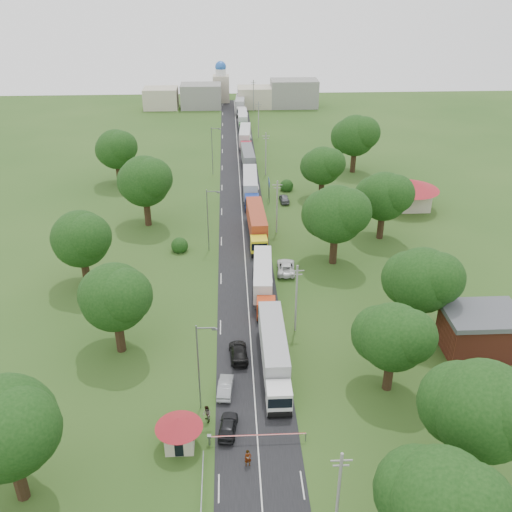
{
  "coord_description": "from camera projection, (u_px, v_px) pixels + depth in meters",
  "views": [
    {
      "loc": [
        -2.08,
        -64.02,
        40.3
      ],
      "look_at": [
        1.41,
        6.97,
        3.0
      ],
      "focal_mm": 40.0,
      "sensor_mm": 36.0,
      "label": 1
    }
  ],
  "objects": [
    {
      "name": "pole_5",
      "position": [
        253.0,
        95.0,
        166.37
      ],
      "size": [
        1.6,
        0.24,
        9.0
      ],
      "color": "gray",
      "rests_on": "ground"
    },
    {
      "name": "tree_0",
      "position": [
        442.0,
        500.0,
        39.14
      ],
      "size": [
        8.8,
        8.8,
        11.07
      ],
      "color": "#382616",
      "rests_on": "ground"
    },
    {
      "name": "house_cream",
      "position": [
        410.0,
        189.0,
        101.59
      ],
      "size": [
        10.08,
        10.08,
        5.8
      ],
      "color": "#BDB69D",
      "rests_on": "ground"
    },
    {
      "name": "tree_12",
      "position": [
        144.0,
        181.0,
        93.36
      ],
      "size": [
        9.6,
        9.6,
        12.05
      ],
      "color": "#382616",
      "rests_on": "ground"
    },
    {
      "name": "tree_13",
      "position": [
        116.0,
        149.0,
        110.98
      ],
      "size": [
        8.8,
        8.8,
        11.07
      ],
      "color": "#382616",
      "rests_on": "ground"
    },
    {
      "name": "tree_7",
      "position": [
        355.0,
        135.0,
        117.21
      ],
      "size": [
        9.6,
        9.6,
        12.05
      ],
      "color": "#382616",
      "rests_on": "ground"
    },
    {
      "name": "lamp_1",
      "position": [
        209.0,
        217.0,
        85.9
      ],
      "size": [
        2.03,
        0.22,
        10.0
      ],
      "color": "slate",
      "rests_on": "ground"
    },
    {
      "name": "tree_6",
      "position": [
        323.0,
        165.0,
        104.11
      ],
      "size": [
        8.0,
        8.0,
        10.1
      ],
      "color": "#382616",
      "rests_on": "ground"
    },
    {
      "name": "car_verge_near",
      "position": [
        286.0,
        267.0,
        82.06
      ],
      "size": [
        2.87,
        5.57,
        1.5
      ],
      "primitive_type": "imported",
      "rotation": [
        0.0,
        0.0,
        3.07
      ],
      "color": "white",
      "rests_on": "ground"
    },
    {
      "name": "car_lane_mid",
      "position": [
        225.0,
        387.0,
        59.28
      ],
      "size": [
        1.83,
        4.23,
        1.35
      ],
      "primitive_type": "imported",
      "rotation": [
        0.0,
        0.0,
        3.04
      ],
      "color": "#909498",
      "rests_on": "ground"
    },
    {
      "name": "tree_9",
      "position": [
        6.0,
        426.0,
        44.54
      ],
      "size": [
        9.6,
        9.6,
        12.05
      ],
      "color": "#382616",
      "rests_on": "ground"
    },
    {
      "name": "pole_0",
      "position": [
        338.0,
        495.0,
        42.55
      ],
      "size": [
        1.6,
        0.24,
        9.0
      ],
      "color": "gray",
      "rests_on": "ground"
    },
    {
      "name": "info_sign",
      "position": [
        269.0,
        185.0,
        105.23
      ],
      "size": [
        0.12,
        3.1,
        4.1
      ],
      "color": "slate",
      "rests_on": "ground"
    },
    {
      "name": "church",
      "position": [
        221.0,
        84.0,
        177.12
      ],
      "size": [
        5.0,
        5.0,
        12.3
      ],
      "color": "#BDB69D",
      "rests_on": "ground"
    },
    {
      "name": "truck_0",
      "position": [
        274.0,
        352.0,
        61.96
      ],
      "size": [
        2.64,
        15.21,
        4.22
      ],
      "color": "white",
      "rests_on": "ground"
    },
    {
      "name": "truck_2",
      "position": [
        257.0,
        224.0,
        91.74
      ],
      "size": [
        3.0,
        15.09,
        4.17
      ],
      "color": "yellow",
      "rests_on": "ground"
    },
    {
      "name": "tree_3",
      "position": [
        422.0,
        279.0,
        66.02
      ],
      "size": [
        8.8,
        8.8,
        11.07
      ],
      "color": "#382616",
      "rests_on": "ground"
    },
    {
      "name": "pole_1",
      "position": [
        296.0,
        297.0,
        67.32
      ],
      "size": [
        1.6,
        0.24,
        9.0
      ],
      "color": "gray",
      "rests_on": "ground"
    },
    {
      "name": "pedestrian_near",
      "position": [
        248.0,
        458.0,
        50.56
      ],
      "size": [
        0.69,
        0.5,
        1.76
      ],
      "primitive_type": "imported",
      "rotation": [
        0.0,
        0.0,
        0.13
      ],
      "color": "gray",
      "rests_on": "ground"
    },
    {
      "name": "truck_3",
      "position": [
        250.0,
        186.0,
        107.0
      ],
      "size": [
        2.9,
        15.09,
        4.18
      ],
      "color": "navy",
      "rests_on": "ground"
    },
    {
      "name": "pedestrian_booth",
      "position": [
        207.0,
        414.0,
        55.34
      ],
      "size": [
        0.99,
        1.1,
        1.88
      ],
      "primitive_type": "imported",
      "rotation": [
        0.0,
        0.0,
        -1.21
      ],
      "color": "gray",
      "rests_on": "ground"
    },
    {
      "name": "house_brick",
      "position": [
        480.0,
        331.0,
        64.73
      ],
      "size": [
        8.6,
        6.6,
        5.2
      ],
      "color": "maroon",
      "rests_on": "ground"
    },
    {
      "name": "pole_3",
      "position": [
        266.0,
        153.0,
        116.84
      ],
      "size": [
        1.6,
        0.24,
        9.0
      ],
      "color": "gray",
      "rests_on": "ground"
    },
    {
      "name": "lamp_0",
      "position": [
        200.0,
        364.0,
        54.94
      ],
      "size": [
        2.03,
        0.22,
        10.0
      ],
      "color": "slate",
      "rests_on": "ground"
    },
    {
      "name": "car_verge_far",
      "position": [
        284.0,
        199.0,
        105.53
      ],
      "size": [
        1.8,
        4.18,
        1.4
      ],
      "primitive_type": "imported",
      "rotation": [
        0.0,
        0.0,
        3.18
      ],
      "color": "#575A5E",
      "rests_on": "ground"
    },
    {
      "name": "tree_11",
      "position": [
        81.0,
        238.0,
        75.69
      ],
      "size": [
        8.8,
        8.8,
        11.07
      ],
      "color": "#382616",
      "rests_on": "ground"
    },
    {
      "name": "truck_5",
      "position": [
        245.0,
        137.0,
        136.39
      ],
      "size": [
        3.14,
        14.4,
        3.98
      ],
      "color": "#B31B30",
      "rests_on": "ground"
    },
    {
      "name": "truck_6",
      "position": [
        243.0,
        120.0,
        151.79
      ],
      "size": [
        2.37,
        13.61,
        3.77
      ],
      "color": "#235E25",
      "rests_on": "ground"
    },
    {
      "name": "car_lane_front",
      "position": [
        228.0,
        426.0,
        54.29
      ],
      "size": [
        2.16,
        4.25,
        1.39
      ],
      "primitive_type": "imported",
      "rotation": [
        0.0,
        0.0,
        3.01
      ],
      "color": "black",
      "rests_on": "ground"
    },
    {
      "name": "road",
      "position": [
        243.0,
        235.0,
        93.13
      ],
      "size": [
        8.0,
        200.0,
        0.04
      ],
      "primitive_type": "cube",
      "color": "black",
      "rests_on": "ground"
    },
    {
      "name": "truck_1",
      "position": [
        263.0,
        280.0,
        76.16
      ],
      "size": [
        3.06,
        14.05,
        3.88
      ],
      "color": "#C03915",
      "rests_on": "ground"
    },
    {
      "name": "lamp_2",
      "position": [
        213.0,
        149.0,
        116.85
      ],
      "size": [
        2.03,
        0.22,
        10.0
      ],
      "color": "slate",
      "rests_on": "ground"
    },
    {
      "name": "ground",
      "position": [
        248.0,
        301.0,
        75.44
      ],
      "size": [
        260.0,
        260.0,
        0.0
      ],
      "primitive_type": "plane",
      "color": "#274918",
      "rests_on": "ground"
    },
    {
      "name": "tree_2",
      "position": [
        393.0,
        336.0,
        57.19
      ],
      "size": [
        8.0,
        8.0,
        10.1
      ],
      "color": "#382616",
      "rests_on": "ground"
    },
    {
      "name": "tree_1",
      "position": [
        482.0,
        409.0,
        46.2
      ],
      "size": [
        9.6,
        9.6,
        12.05
      ],
      "color": "#382616",
      "rests_on": "ground"
    },
    {
      "name": "pole_2",
      "position": [
        277.0,
        206.0,
        92.08
      ],
      "size": [
        1.6,
        0.24,
        9.0
      ],
      "color": "gray",
      "rests_on": "ground"
    },
    {
      "name": "tree_4",
      "position": [
        336.0,
        214.0,
        81.35
      ],
      "size": [
        9.6,
        9.6,
        12.05
      ],
      "color": "#382616",
      "rests_on": "ground"
    },
    {
      "name": "pole_4",
      "position": [
        259.0,
        119.0,
        141.6
      ],
      "size": [
        1.6,
        0.24,
        9.0
      ],
      "color": "gray",
      "rests_on": "ground"
    },
    {
      "name": "tree_5",
      "position": [
        384.0,
        196.0,
        89.1
      ],
      "size": [
        8.8,
        8.8,
        11.07
      ],
      "color": "#382616",
      "rests_on": "ground"
    },
    {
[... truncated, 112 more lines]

